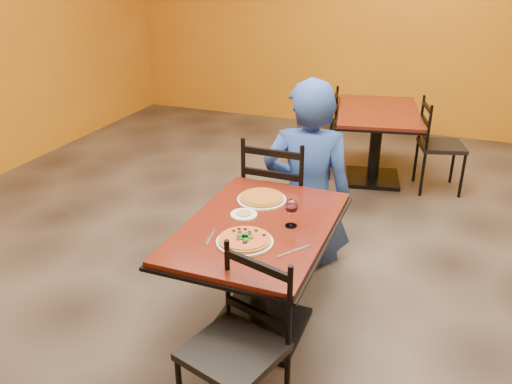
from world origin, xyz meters
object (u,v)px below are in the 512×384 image
at_px(table_second, 377,129).
at_px(diner, 308,172).
at_px(chair_main_near, 233,352).
at_px(plate_far, 262,200).
at_px(chair_second_right, 441,146).
at_px(pizza_far, 262,197).
at_px(chair_main_far, 281,199).
at_px(pizza_main, 245,239).
at_px(side_plate, 244,215).
at_px(wine_glass, 291,212).
at_px(plate_main, 245,242).
at_px(table_main, 259,253).
at_px(chair_second_left, 315,132).

relative_size(table_second, diner, 0.95).
xyz_separation_m(chair_main_near, plate_far, (-0.25, 1.04, 0.30)).
relative_size(table_second, chair_second_right, 1.47).
relative_size(diner, pizza_far, 5.01).
xyz_separation_m(chair_main_near, pizza_far, (-0.25, 1.04, 0.32)).
relative_size(chair_second_right, diner, 0.65).
relative_size(chair_main_far, chair_second_right, 1.13).
xyz_separation_m(chair_second_right, pizza_main, (-0.87, -2.91, 0.32)).
height_order(diner, plate_far, diner).
relative_size(plate_far, side_plate, 1.94).
xyz_separation_m(chair_second_right, side_plate, (-1.00, -2.62, 0.30)).
distance_m(pizza_main, wine_glass, 0.33).
relative_size(diner, plate_main, 4.53).
bearing_deg(chair_main_far, chair_second_right, -118.63).
bearing_deg(side_plate, chair_main_far, 91.79).
xyz_separation_m(plate_far, wine_glass, (0.28, -0.26, 0.08)).
xyz_separation_m(table_second, diner, (-0.23, -1.71, 0.15)).
relative_size(table_second, pizza_main, 4.71).
bearing_deg(pizza_main, pizza_far, 101.02).
height_order(table_main, side_plate, side_plate).
bearing_deg(chair_second_right, chair_main_far, 135.33).
height_order(chair_second_left, pizza_main, chair_second_left).
xyz_separation_m(table_second, wine_glass, (-0.06, -2.64, 0.28)).
xyz_separation_m(table_second, chair_second_left, (-0.63, 0.00, -0.10)).
height_order(table_second, pizza_far, pizza_far).
xyz_separation_m(table_main, wine_glass, (0.18, 0.04, 0.28)).
bearing_deg(chair_main_far, diner, -139.28).
bearing_deg(pizza_far, side_plate, -95.81).
bearing_deg(plate_main, pizza_far, 101.02).
relative_size(diner, side_plate, 8.77).
bearing_deg(chair_main_near, pizza_main, 122.49).
xyz_separation_m(chair_main_far, plate_far, (0.05, -0.53, 0.24)).
height_order(pizza_main, side_plate, pizza_main).
bearing_deg(plate_far, table_second, 81.82).
xyz_separation_m(table_main, plate_main, (0.01, -0.23, 0.20)).
xyz_separation_m(pizza_main, pizza_far, (-0.10, 0.53, 0.00)).
bearing_deg(table_main, side_plate, 151.33).
distance_m(chair_main_far, pizza_far, 0.59).
xyz_separation_m(diner, plate_main, (-0.01, -1.20, 0.05)).
xyz_separation_m(chair_main_near, chair_main_far, (-0.30, 1.57, 0.06)).
distance_m(chair_main_far, diner, 0.28).
bearing_deg(chair_main_near, pizza_far, 119.88).
bearing_deg(side_plate, plate_far, 84.19).
bearing_deg(side_plate, table_second, 82.03).
height_order(table_second, chair_main_far, chair_main_far).
bearing_deg(table_main, chair_second_right, 71.87).
bearing_deg(plate_main, side_plate, 113.23).
relative_size(chair_main_far, wine_glass, 5.71).
bearing_deg(plate_main, table_main, 91.55).
height_order(chair_second_left, wine_glass, wine_glass).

